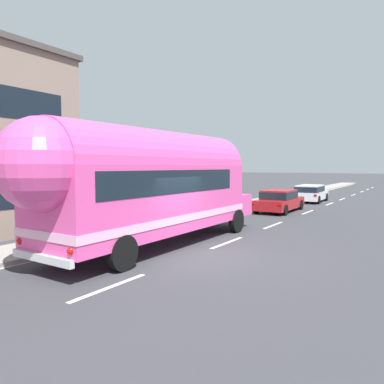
% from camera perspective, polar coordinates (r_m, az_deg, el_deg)
% --- Properties ---
extents(ground_plane, '(300.00, 300.00, 0.00)m').
position_cam_1_polar(ground_plane, '(11.83, 0.52, -9.88)').
color(ground_plane, '#38383D').
extents(lane_markings, '(3.83, 80.00, 0.01)m').
position_cam_1_polar(lane_markings, '(24.53, 11.94, -2.69)').
color(lane_markings, silver).
rests_on(lane_markings, ground).
extents(sidewalk_slab, '(2.25, 90.00, 0.15)m').
position_cam_1_polar(sidewalk_slab, '(22.71, 3.89, -2.97)').
color(sidewalk_slab, gray).
rests_on(sidewalk_slab, ground).
extents(painted_bus, '(2.62, 11.47, 4.12)m').
position_cam_1_polar(painted_bus, '(12.52, -6.84, 1.53)').
color(painted_bus, '#EA4C9E').
rests_on(painted_bus, ground).
extents(car_lead, '(2.07, 4.82, 1.37)m').
position_cam_1_polar(car_lead, '(23.48, 13.59, -1.19)').
color(car_lead, '#A5191E').
rests_on(car_lead, ground).
extents(car_second, '(2.12, 4.49, 1.37)m').
position_cam_1_polar(car_second, '(30.38, 18.16, -0.04)').
color(car_second, white).
rests_on(car_second, ground).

